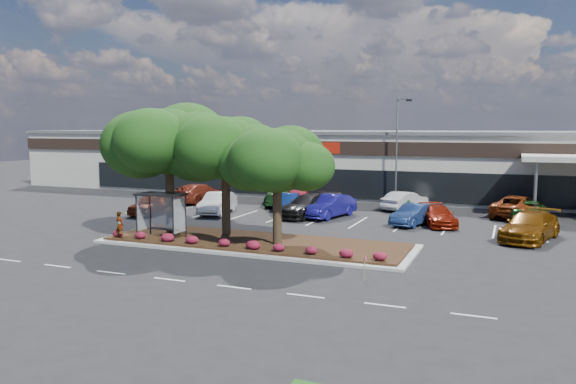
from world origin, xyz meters
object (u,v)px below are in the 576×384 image
at_px(light_pole, 398,159).
at_px(car_0, 152,204).
at_px(survey_stake, 365,265).
at_px(car_1, 217,203).

height_order(light_pole, car_0, light_pole).
bearing_deg(light_pole, survey_stake, -82.10).
distance_m(car_0, car_1, 5.01).
xyz_separation_m(light_pole, car_1, (-12.00, -9.70, -3.19)).
xyz_separation_m(car_0, car_1, (4.56, 2.08, 0.03)).
bearing_deg(light_pole, car_1, -141.06).
bearing_deg(car_0, light_pole, 32.71).
distance_m(light_pole, survey_stake, 24.55).
bearing_deg(car_1, car_0, -165.96).
xyz_separation_m(survey_stake, car_1, (-15.34, 14.40, 0.10)).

